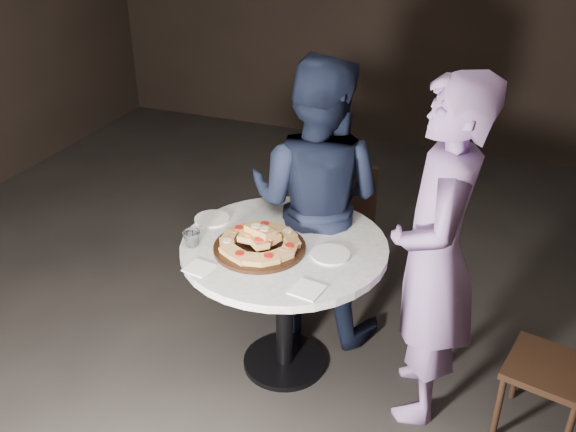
{
  "coord_description": "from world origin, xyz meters",
  "views": [
    {
      "loc": [
        1.11,
        -2.38,
        2.41
      ],
      "look_at": [
        0.11,
        0.18,
        0.9
      ],
      "focal_mm": 40.0,
      "sensor_mm": 36.0,
      "label": 1
    }
  ],
  "objects_px": {
    "table": "(284,268)",
    "diner_teal": "(435,257)",
    "chair_right": "(570,365)",
    "serving_board": "(260,247)",
    "chair_far": "(342,213)",
    "focaccia_pile": "(260,240)",
    "diner_navy": "(316,201)",
    "water_glass": "(192,239)"
  },
  "relations": [
    {
      "from": "table",
      "to": "chair_right",
      "type": "xyz_separation_m",
      "value": [
        1.38,
        -0.01,
        -0.18
      ]
    },
    {
      "from": "serving_board",
      "to": "water_glass",
      "type": "xyz_separation_m",
      "value": [
        -0.32,
        -0.09,
        0.03
      ]
    },
    {
      "from": "focaccia_pile",
      "to": "diner_navy",
      "type": "height_order",
      "value": "diner_navy"
    },
    {
      "from": "table",
      "to": "water_glass",
      "type": "height_order",
      "value": "water_glass"
    },
    {
      "from": "serving_board",
      "to": "chair_right",
      "type": "xyz_separation_m",
      "value": [
        1.47,
        0.08,
        -0.33
      ]
    },
    {
      "from": "table",
      "to": "chair_far",
      "type": "bearing_deg",
      "value": 87.28
    },
    {
      "from": "diner_teal",
      "to": "chair_right",
      "type": "bearing_deg",
      "value": 79.0
    },
    {
      "from": "focaccia_pile",
      "to": "water_glass",
      "type": "relative_size",
      "value": 4.69
    },
    {
      "from": "focaccia_pile",
      "to": "diner_navy",
      "type": "distance_m",
      "value": 0.52
    },
    {
      "from": "water_glass",
      "to": "diner_navy",
      "type": "relative_size",
      "value": 0.05
    },
    {
      "from": "water_glass",
      "to": "diner_teal",
      "type": "relative_size",
      "value": 0.05
    },
    {
      "from": "serving_board",
      "to": "chair_right",
      "type": "bearing_deg",
      "value": 3.14
    },
    {
      "from": "water_glass",
      "to": "diner_teal",
      "type": "height_order",
      "value": "diner_teal"
    },
    {
      "from": "chair_far",
      "to": "table",
      "type": "bearing_deg",
      "value": 74.25
    },
    {
      "from": "water_glass",
      "to": "diner_navy",
      "type": "bearing_deg",
      "value": 54.11
    },
    {
      "from": "chair_right",
      "to": "diner_teal",
      "type": "height_order",
      "value": "diner_teal"
    },
    {
      "from": "chair_far",
      "to": "chair_right",
      "type": "height_order",
      "value": "chair_far"
    },
    {
      "from": "diner_navy",
      "to": "focaccia_pile",
      "type": "bearing_deg",
      "value": 79.03
    },
    {
      "from": "serving_board",
      "to": "diner_teal",
      "type": "bearing_deg",
      "value": 6.78
    },
    {
      "from": "serving_board",
      "to": "diner_teal",
      "type": "height_order",
      "value": "diner_teal"
    },
    {
      "from": "chair_right",
      "to": "focaccia_pile",
      "type": "bearing_deg",
      "value": -74.64
    },
    {
      "from": "table",
      "to": "diner_teal",
      "type": "distance_m",
      "value": 0.77
    },
    {
      "from": "table",
      "to": "focaccia_pile",
      "type": "height_order",
      "value": "focaccia_pile"
    },
    {
      "from": "focaccia_pile",
      "to": "chair_far",
      "type": "relative_size",
      "value": 0.46
    },
    {
      "from": "serving_board",
      "to": "diner_navy",
      "type": "distance_m",
      "value": 0.52
    },
    {
      "from": "water_glass",
      "to": "diner_navy",
      "type": "distance_m",
      "value": 0.74
    },
    {
      "from": "serving_board",
      "to": "water_glass",
      "type": "distance_m",
      "value": 0.33
    },
    {
      "from": "diner_teal",
      "to": "serving_board",
      "type": "bearing_deg",
      "value": -92.72
    },
    {
      "from": "chair_right",
      "to": "table",
      "type": "bearing_deg",
      "value": -78.19
    },
    {
      "from": "table",
      "to": "water_glass",
      "type": "bearing_deg",
      "value": -156.14
    },
    {
      "from": "chair_far",
      "to": "chair_right",
      "type": "relative_size",
      "value": 1.14
    },
    {
      "from": "table",
      "to": "serving_board",
      "type": "xyz_separation_m",
      "value": [
        -0.09,
        -0.09,
        0.15
      ]
    },
    {
      "from": "diner_navy",
      "to": "serving_board",
      "type": "bearing_deg",
      "value": 78.81
    },
    {
      "from": "table",
      "to": "diner_teal",
      "type": "xyz_separation_m",
      "value": [
        0.73,
        0.01,
        0.23
      ]
    },
    {
      "from": "focaccia_pile",
      "to": "chair_far",
      "type": "bearing_deg",
      "value": 82.18
    },
    {
      "from": "table",
      "to": "serving_board",
      "type": "distance_m",
      "value": 0.2
    },
    {
      "from": "focaccia_pile",
      "to": "chair_right",
      "type": "relative_size",
      "value": 0.53
    },
    {
      "from": "chair_far",
      "to": "diner_navy",
      "type": "xyz_separation_m",
      "value": [
        -0.02,
        -0.45,
        0.3
      ]
    },
    {
      "from": "table",
      "to": "chair_right",
      "type": "height_order",
      "value": "chair_right"
    },
    {
      "from": "chair_far",
      "to": "chair_right",
      "type": "xyz_separation_m",
      "value": [
        1.34,
        -0.88,
        -0.06
      ]
    },
    {
      "from": "table",
      "to": "diner_navy",
      "type": "relative_size",
      "value": 0.77
    },
    {
      "from": "serving_board",
      "to": "diner_navy",
      "type": "relative_size",
      "value": 0.28
    }
  ]
}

